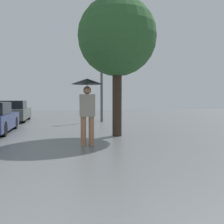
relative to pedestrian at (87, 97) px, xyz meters
The scene contains 4 objects.
pedestrian is the anchor object (origin of this frame).
parked_car_farthest 9.86m from the pedestrian, 111.68° to the left, with size 1.84×4.21×1.28m.
tree 3.09m from the pedestrian, 53.23° to the left, with size 2.88×2.88×5.10m.
street_lamp 8.01m from the pedestrian, 77.17° to the left, with size 0.37×0.37×4.53m.
Camera 1 is at (-0.45, -1.63, 1.37)m, focal length 40.00 mm.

